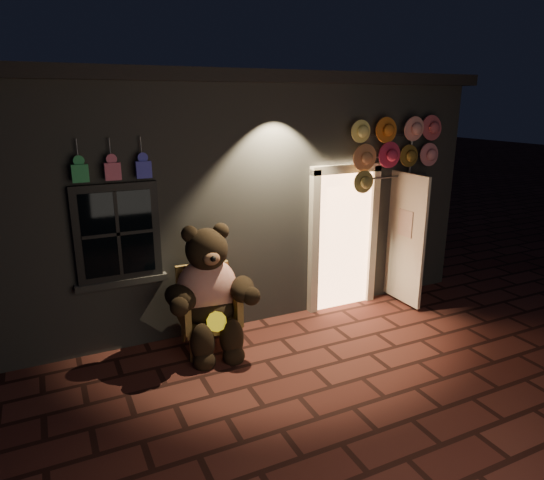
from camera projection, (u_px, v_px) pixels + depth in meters
ground at (313, 369)px, 5.77m from camera, size 60.00×60.00×0.00m
shop_building at (204, 178)px, 8.74m from camera, size 7.30×5.95×3.51m
wicker_armchair at (207, 307)px, 6.22m from camera, size 0.77×0.71×1.05m
teddy_bear at (209, 293)px, 6.03m from camera, size 1.24×0.99×1.70m
hat_rack at (395, 151)px, 7.08m from camera, size 1.60×0.22×2.82m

